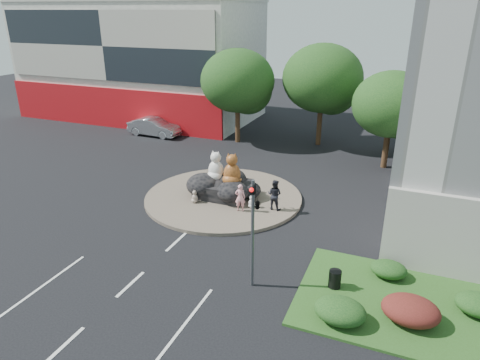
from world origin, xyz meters
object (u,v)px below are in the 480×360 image
object	(u,v)px
cat_tabby	(232,169)
pedestrian_pink	(240,198)
pedestrian_dark	(274,195)
litter_bin	(335,279)
cat_white	(216,166)
kitten_calico	(195,196)
kitten_white	(252,201)
parked_car	(154,127)

from	to	relation	value
cat_tabby	pedestrian_pink	xyz separation A→B (m)	(1.21, -1.60, -1.09)
pedestrian_dark	pedestrian_pink	bearing A→B (deg)	35.55
litter_bin	cat_white	bearing A→B (deg)	141.62
pedestrian_dark	litter_bin	bearing A→B (deg)	133.96
cat_white	kitten_calico	world-z (taller)	cat_white
kitten_white	pedestrian_dark	world-z (taller)	pedestrian_dark
cat_white	pedestrian_pink	xyz separation A→B (m)	(2.43, -1.85, -1.04)
kitten_calico	parked_car	bearing A→B (deg)	168.72
cat_tabby	litter_bin	size ratio (longest dim) A/B	2.58
cat_white	kitten_white	xyz separation A→B (m)	(2.90, -1.17, -1.49)
cat_tabby	parked_car	bearing A→B (deg)	124.95
pedestrian_pink	parked_car	size ratio (longest dim) A/B	0.33
litter_bin	pedestrian_pink	bearing A→B (deg)	141.26
parked_car	kitten_white	bearing A→B (deg)	-126.94
kitten_calico	litter_bin	world-z (taller)	kitten_calico
kitten_calico	parked_car	world-z (taller)	parked_car
cat_white	pedestrian_pink	bearing A→B (deg)	-31.98
pedestrian_pink	pedestrian_dark	size ratio (longest dim) A/B	0.91
pedestrian_pink	litter_bin	size ratio (longest dim) A/B	2.11
cat_white	pedestrian_dark	bearing A→B (deg)	-6.17
cat_white	pedestrian_pink	distance (m)	3.23
pedestrian_pink	pedestrian_dark	world-z (taller)	pedestrian_dark
kitten_calico	kitten_white	size ratio (longest dim) A/B	1.02
parked_car	litter_bin	distance (m)	27.16
kitten_white	parked_car	xyz separation A→B (m)	(-14.45, 11.79, 0.25)
pedestrian_dark	parked_car	size ratio (longest dim) A/B	0.36
pedestrian_dark	litter_bin	xyz separation A→B (m)	(4.79, -6.26, -0.61)
kitten_white	parked_car	size ratio (longest dim) A/B	0.15
cat_white	cat_tabby	distance (m)	1.25
kitten_white	pedestrian_dark	size ratio (longest dim) A/B	0.43
kitten_white	pedestrian_dark	xyz separation A→B (m)	(1.32, 0.31, 0.53)
cat_tabby	pedestrian_pink	world-z (taller)	cat_tabby
cat_tabby	pedestrian_pink	bearing A→B (deg)	-67.70
cat_tabby	kitten_white	xyz separation A→B (m)	(1.68, -0.92, -1.53)
kitten_calico	kitten_white	world-z (taller)	kitten_calico
kitten_calico	litter_bin	bearing A→B (deg)	8.52
pedestrian_pink	parked_car	bearing A→B (deg)	-58.48
pedestrian_pink	parked_car	distance (m)	18.74
cat_tabby	kitten_calico	size ratio (longest dim) A/B	2.53
kitten_calico	pedestrian_dark	size ratio (longest dim) A/B	0.44
pedestrian_pink	cat_tabby	bearing A→B (deg)	-69.78
pedestrian_pink	kitten_white	bearing A→B (deg)	-141.43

